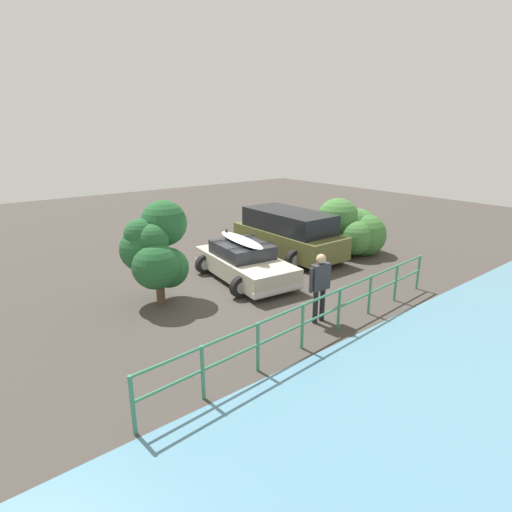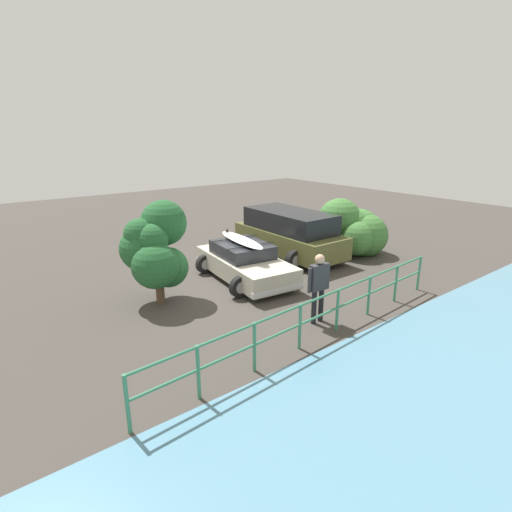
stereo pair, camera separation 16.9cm
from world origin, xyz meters
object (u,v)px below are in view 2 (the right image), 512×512
at_px(suv_car, 289,233).
at_px(bush_near_right, 354,229).
at_px(sedan_car, 244,262).
at_px(bush_near_left, 155,249).
at_px(person_bystander, 319,282).

xyz_separation_m(suv_car, bush_near_right, (-2.35, 1.24, 0.05)).
bearing_deg(sedan_car, bush_near_right, 177.70).
distance_m(suv_car, bush_near_left, 6.01).
xyz_separation_m(suv_car, person_bystander, (3.27, 4.71, 0.17)).
distance_m(suv_car, bush_near_right, 2.66).
height_order(suv_car, person_bystander, person_bystander).
height_order(sedan_car, suv_car, suv_car).
height_order(suv_car, bush_near_left, bush_near_left).
bearing_deg(suv_car, bush_near_left, 9.27).
xyz_separation_m(person_bystander, bush_near_right, (-5.62, -3.47, -0.12)).
distance_m(sedan_car, person_bystander, 3.73).
bearing_deg(suv_car, bush_near_right, 152.18).
bearing_deg(bush_near_left, bush_near_right, 178.07).
bearing_deg(person_bystander, suv_car, -124.80).
relative_size(sedan_car, bush_near_left, 1.47).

